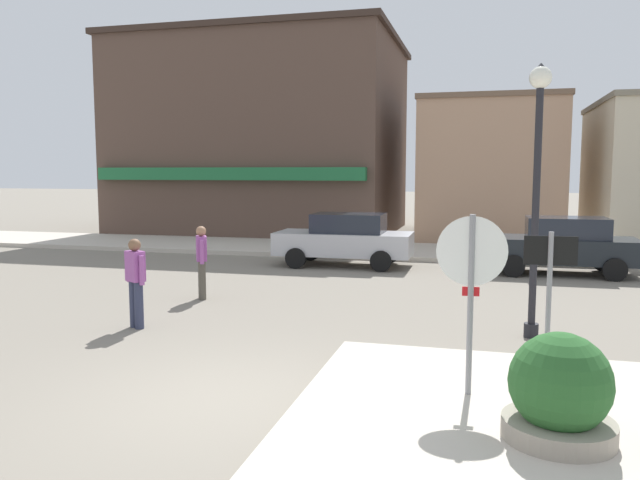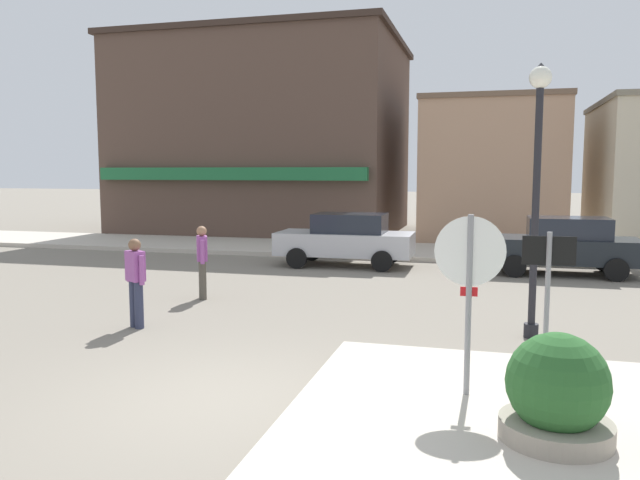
{
  "view_description": "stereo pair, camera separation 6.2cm",
  "coord_description": "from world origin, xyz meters",
  "px_view_note": "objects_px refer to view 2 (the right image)",
  "views": [
    {
      "loc": [
        3.02,
        -6.86,
        2.8
      ],
      "look_at": [
        0.01,
        4.5,
        1.5
      ],
      "focal_mm": 35.0,
      "sensor_mm": 36.0,
      "label": 1
    },
    {
      "loc": [
        3.08,
        -6.84,
        2.8
      ],
      "look_at": [
        0.01,
        4.5,
        1.5
      ],
      "focal_mm": 35.0,
      "sensor_mm": 36.0,
      "label": 2
    }
  ],
  "objects_px": {
    "planter": "(557,399)",
    "pedestrian_crossing_near": "(202,260)",
    "parked_car_second": "(563,245)",
    "pedestrian_crossing_far": "(136,280)",
    "stop_sign": "(469,281)",
    "parked_car_nearest": "(346,239)",
    "one_way_sign": "(547,297)",
    "lamp_post": "(537,161)"
  },
  "relations": [
    {
      "from": "stop_sign",
      "to": "lamp_post",
      "type": "bearing_deg",
      "value": 74.66
    },
    {
      "from": "planter",
      "to": "pedestrian_crossing_far",
      "type": "relative_size",
      "value": 0.76
    },
    {
      "from": "planter",
      "to": "lamp_post",
      "type": "relative_size",
      "value": 0.27
    },
    {
      "from": "stop_sign",
      "to": "pedestrian_crossing_near",
      "type": "xyz_separation_m",
      "value": [
        -5.83,
        4.97,
        -0.65
      ]
    },
    {
      "from": "stop_sign",
      "to": "pedestrian_crossing_near",
      "type": "relative_size",
      "value": 1.43
    },
    {
      "from": "one_way_sign",
      "to": "planter",
      "type": "bearing_deg",
      "value": -89.49
    },
    {
      "from": "parked_car_second",
      "to": "planter",
      "type": "bearing_deg",
      "value": -96.33
    },
    {
      "from": "one_way_sign",
      "to": "parked_car_second",
      "type": "distance_m",
      "value": 10.44
    },
    {
      "from": "stop_sign",
      "to": "parked_car_nearest",
      "type": "distance_m",
      "value": 11.2
    },
    {
      "from": "one_way_sign",
      "to": "pedestrian_crossing_near",
      "type": "xyz_separation_m",
      "value": [
        -6.72,
        4.77,
        -0.46
      ]
    },
    {
      "from": "pedestrian_crossing_far",
      "to": "planter",
      "type": "bearing_deg",
      "value": -26.72
    },
    {
      "from": "planter",
      "to": "pedestrian_crossing_far",
      "type": "height_order",
      "value": "pedestrian_crossing_far"
    },
    {
      "from": "pedestrian_crossing_far",
      "to": "one_way_sign",
      "type": "bearing_deg",
      "value": -17.51
    },
    {
      "from": "planter",
      "to": "pedestrian_crossing_near",
      "type": "height_order",
      "value": "pedestrian_crossing_near"
    },
    {
      "from": "parked_car_second",
      "to": "stop_sign",
      "type": "bearing_deg",
      "value": -101.72
    },
    {
      "from": "stop_sign",
      "to": "one_way_sign",
      "type": "height_order",
      "value": "stop_sign"
    },
    {
      "from": "planter",
      "to": "stop_sign",
      "type": "bearing_deg",
      "value": 129.87
    },
    {
      "from": "parked_car_second",
      "to": "pedestrian_crossing_far",
      "type": "height_order",
      "value": "pedestrian_crossing_far"
    },
    {
      "from": "stop_sign",
      "to": "parked_car_nearest",
      "type": "height_order",
      "value": "stop_sign"
    },
    {
      "from": "parked_car_nearest",
      "to": "pedestrian_crossing_far",
      "type": "xyz_separation_m",
      "value": [
        -2.01,
        -8.17,
        0.06
      ]
    },
    {
      "from": "parked_car_second",
      "to": "pedestrian_crossing_far",
      "type": "relative_size",
      "value": 2.49
    },
    {
      "from": "planter",
      "to": "parked_car_nearest",
      "type": "height_order",
      "value": "parked_car_nearest"
    },
    {
      "from": "lamp_post",
      "to": "pedestrian_crossing_near",
      "type": "relative_size",
      "value": 2.82
    },
    {
      "from": "one_way_sign",
      "to": "planter",
      "type": "distance_m",
      "value": 1.49
    },
    {
      "from": "planter",
      "to": "parked_car_second",
      "type": "relative_size",
      "value": 0.31
    },
    {
      "from": "stop_sign",
      "to": "lamp_post",
      "type": "distance_m",
      "value": 3.86
    },
    {
      "from": "planter",
      "to": "pedestrian_crossing_far",
      "type": "bearing_deg",
      "value": 153.28
    },
    {
      "from": "one_way_sign",
      "to": "planter",
      "type": "relative_size",
      "value": 1.71
    },
    {
      "from": "stop_sign",
      "to": "one_way_sign",
      "type": "distance_m",
      "value": 0.93
    },
    {
      "from": "lamp_post",
      "to": "pedestrian_crossing_near",
      "type": "xyz_separation_m",
      "value": [
        -6.78,
        1.51,
        -2.09
      ]
    },
    {
      "from": "planter",
      "to": "parked_car_nearest",
      "type": "xyz_separation_m",
      "value": [
        -4.74,
        11.57,
        0.25
      ]
    },
    {
      "from": "parked_car_nearest",
      "to": "lamp_post",
      "type": "bearing_deg",
      "value": -55.75
    },
    {
      "from": "one_way_sign",
      "to": "lamp_post",
      "type": "bearing_deg",
      "value": 88.91
    },
    {
      "from": "one_way_sign",
      "to": "planter",
      "type": "xyz_separation_m",
      "value": [
        0.01,
        -1.27,
        -0.77
      ]
    },
    {
      "from": "lamp_post",
      "to": "pedestrian_crossing_far",
      "type": "xyz_separation_m",
      "value": [
        -6.8,
        -1.13,
        -2.09
      ]
    },
    {
      "from": "planter",
      "to": "pedestrian_crossing_near",
      "type": "xyz_separation_m",
      "value": [
        -6.73,
        6.04,
        0.31
      ]
    },
    {
      "from": "lamp_post",
      "to": "pedestrian_crossing_near",
      "type": "bearing_deg",
      "value": 167.45
    },
    {
      "from": "parked_car_second",
      "to": "pedestrian_crossing_near",
      "type": "relative_size",
      "value": 2.49
    },
    {
      "from": "pedestrian_crossing_far",
      "to": "lamp_post",
      "type": "bearing_deg",
      "value": 9.46
    },
    {
      "from": "one_way_sign",
      "to": "pedestrian_crossing_near",
      "type": "distance_m",
      "value": 8.25
    },
    {
      "from": "one_way_sign",
      "to": "pedestrian_crossing_far",
      "type": "relative_size",
      "value": 1.3
    },
    {
      "from": "stop_sign",
      "to": "one_way_sign",
      "type": "relative_size",
      "value": 1.1
    }
  ]
}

